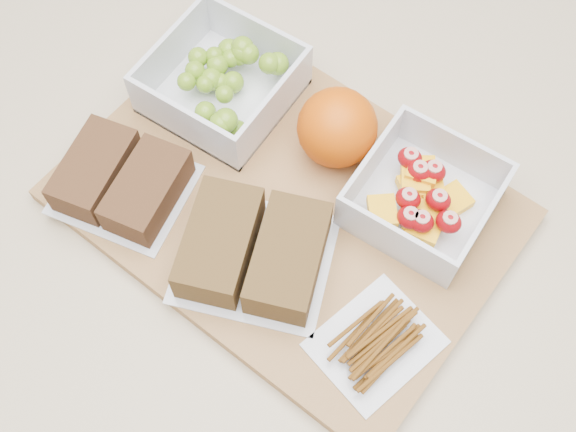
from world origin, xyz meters
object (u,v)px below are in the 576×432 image
at_px(orange, 337,128).
at_px(sandwich_bag_center, 254,251).
at_px(cutting_board, 287,205).
at_px(sandwich_bag_left, 121,181).
at_px(pretzel_bag, 377,340).
at_px(fruit_container, 423,198).
at_px(grape_container, 225,81).

xyz_separation_m(orange, sandwich_bag_center, (0.00, -0.15, -0.02)).
relative_size(cutting_board, orange, 5.26).
bearing_deg(sandwich_bag_left, sandwich_bag_center, 3.33).
distance_m(cutting_board, pretzel_bag, 0.17).
bearing_deg(fruit_container, orange, 173.75).
relative_size(sandwich_bag_left, pretzel_bag, 1.14).
relative_size(cutting_board, sandwich_bag_left, 2.95).
height_order(fruit_container, sandwich_bag_left, fruit_container).
height_order(sandwich_bag_center, pretzel_bag, sandwich_bag_center).
bearing_deg(cutting_board, sandwich_bag_left, -146.44).
height_order(grape_container, pretzel_bag, grape_container).
height_order(sandwich_bag_left, sandwich_bag_center, sandwich_bag_center).
relative_size(grape_container, sandwich_bag_left, 0.95).
relative_size(fruit_container, sandwich_bag_center, 0.71).
bearing_deg(pretzel_bag, orange, 131.72).
height_order(cutting_board, pretzel_bag, pretzel_bag).
bearing_deg(sandwich_bag_left, fruit_container, 29.51).
height_order(grape_container, sandwich_bag_left, grape_container).
xyz_separation_m(fruit_container, sandwich_bag_left, (-0.25, -0.14, -0.00)).
distance_m(orange, sandwich_bag_left, 0.22).
relative_size(grape_container, sandwich_bag_center, 0.77).
bearing_deg(sandwich_bag_left, pretzel_bag, 0.13).
bearing_deg(cutting_board, fruit_container, 34.76).
xyz_separation_m(cutting_board, fruit_container, (0.11, 0.07, 0.03)).
bearing_deg(sandwich_bag_left, grape_container, 83.25).
bearing_deg(cutting_board, orange, 88.42).
distance_m(fruit_container, sandwich_bag_left, 0.29).
distance_m(grape_container, sandwich_bag_left, 0.15).
relative_size(fruit_container, pretzel_bag, 0.99).
bearing_deg(sandwich_bag_center, grape_container, 133.33).
height_order(cutting_board, sandwich_bag_center, sandwich_bag_center).
distance_m(orange, pretzel_bag, 0.21).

